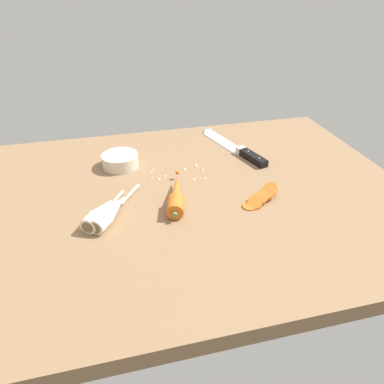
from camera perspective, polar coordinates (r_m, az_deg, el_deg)
ground_plane at (r=99.87cm, az=-0.28°, el=-1.11°), size 120.00×90.00×4.00cm
chefs_knife at (r=125.04cm, az=6.03°, el=7.33°), size 13.14×34.22×4.18cm
whole_carrot at (r=93.97cm, az=-2.50°, el=-0.51°), size 8.15×21.32×4.20cm
parsnip_front at (r=90.22cm, az=-12.60°, el=-3.00°), size 13.87×19.34×4.00cm
parsnip_mid_left at (r=90.24cm, az=-14.20°, el=-3.23°), size 11.20×16.87×4.00cm
carrot_slice_stack at (r=96.36cm, az=10.74°, el=-0.83°), size 11.19×7.78×4.14cm
prep_bowl at (r=113.16cm, az=-11.19°, el=4.93°), size 11.00×11.00×4.00cm
mince_crumbs at (r=108.17cm, az=-1.38°, el=3.16°), size 16.19×9.28×0.88cm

